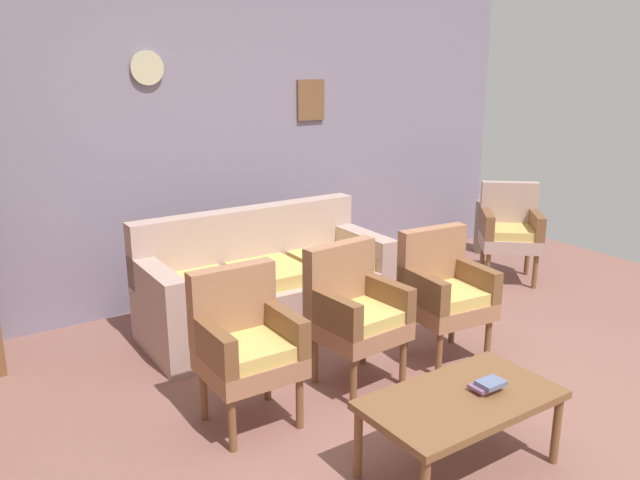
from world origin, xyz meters
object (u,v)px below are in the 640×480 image
Objects in this scene: floor_vase_by_wall at (486,226)px; floral_couch at (265,288)px; coffee_table at (461,404)px; book_stack_on_table at (487,385)px; armchair_by_doorway at (245,341)px; armchair_near_cabinet at (444,289)px; armchair_near_couch_end at (354,309)px; wingback_chair_by_fireplace at (510,228)px.

floral_couch is at bearing -171.68° from floor_vase_by_wall.
book_stack_on_table is at bearing -11.50° from coffee_table.
armchair_by_doorway is 1.53m from armchair_near_cabinet.
book_stack_on_table is (0.02, -1.09, -0.05)m from armchair_near_couch_end.
armchair_by_doorway is 3.30m from wingback_chair_by_fireplace.
armchair_near_couch_end is at bearing -161.89° from wingback_chair_by_fireplace.
armchair_near_couch_end is 0.73m from armchair_near_cabinet.
armchair_by_doorway is (-0.75, -1.11, 0.17)m from floral_couch.
armchair_near_couch_end is at bearing -152.64° from floor_vase_by_wall.
armchair_by_doorway is at bearing -124.31° from floral_couch.
book_stack_on_table reaches higher than coffee_table.
floor_vase_by_wall is (0.50, 0.72, -0.22)m from wingback_chair_by_fireplace.
floral_couch is 2.47m from wingback_chair_by_fireplace.
armchair_near_couch_end is 1.08m from coffee_table.
armchair_near_cabinet reaches higher than floor_vase_by_wall.
armchair_near_cabinet is at bearing 49.35° from coffee_table.
floral_couch and armchair_by_doorway have the same top height.
armchair_near_couch_end is at bearing 90.81° from book_stack_on_table.
coffee_table is (-0.13, -1.06, -0.12)m from armchair_near_couch_end.
coffee_table is at bearing -139.83° from floor_vase_by_wall.
coffee_table is at bearing -143.92° from wingback_chair_by_fireplace.
wingback_chair_by_fireplace reaches higher than floor_vase_by_wall.
floor_vase_by_wall reaches higher than coffee_table.
wingback_chair_by_fireplace is at bearing -6.70° from floral_couch.
armchair_by_doorway is 1.23m from coffee_table.
floor_vase_by_wall is at bearing 40.17° from coffee_table.
book_stack_on_table is at bearing -138.06° from floor_vase_by_wall.
wingback_chair_by_fireplace is at bearing 18.11° from armchair_near_couch_end.
armchair_by_doorway is at bearing -165.65° from wingback_chair_by_fireplace.
book_stack_on_table is at bearing -88.46° from floral_couch.
coffee_table is 3.98m from floor_vase_by_wall.
wingback_chair_by_fireplace is 0.90m from floor_vase_by_wall.
armchair_near_cabinet is 1.33m from coffee_table.
armchair_near_couch_end and armchair_near_cabinet have the same top height.
floral_couch and wingback_chair_by_fireplace have the same top height.
floor_vase_by_wall is (3.04, 2.57, -0.10)m from coffee_table.
floral_couch is 3.43× the size of floor_vase_by_wall.
floor_vase_by_wall is at bearing 22.54° from armchair_by_doorway.
armchair_by_doorway is at bearing 127.49° from book_stack_on_table.
floral_couch is 2.14m from coffee_table.
armchair_near_cabinet is at bearing -153.31° from wingback_chair_by_fireplace.
armchair_near_cabinet is 2.68m from floor_vase_by_wall.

